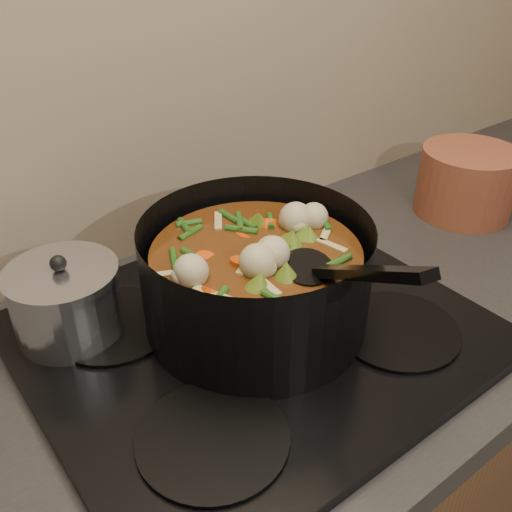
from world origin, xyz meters
TOP-DOWN VIEW (x-y plane):
  - stovetop at (0.00, 1.93)m, footprint 0.62×0.54m
  - stockpot at (0.01, 1.94)m, footprint 0.42×0.49m
  - saucepan at (-0.21, 2.09)m, footprint 0.16×0.16m
  - terracotta_crock at (0.58, 1.99)m, footprint 0.22×0.22m

SIDE VIEW (x-z plane):
  - stovetop at x=0.00m, z-range 0.91..0.93m
  - terracotta_crock at x=0.58m, z-range 0.91..1.04m
  - saucepan at x=-0.21m, z-range 0.92..1.05m
  - stockpot at x=0.01m, z-range 0.89..1.12m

